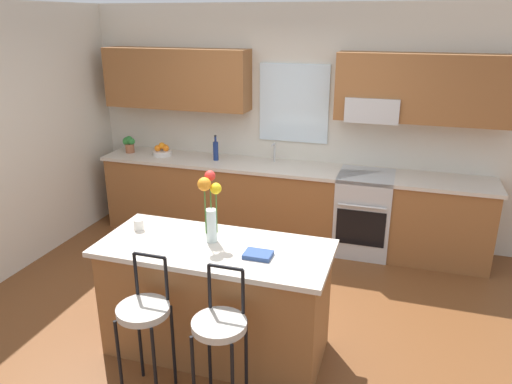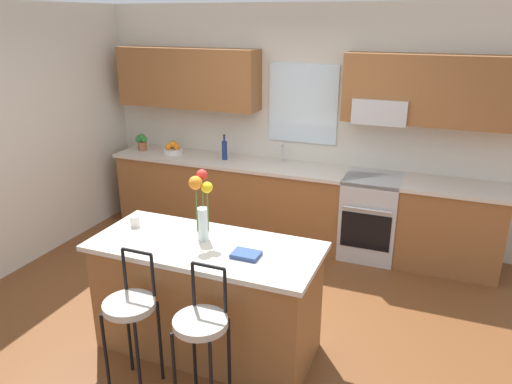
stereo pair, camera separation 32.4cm
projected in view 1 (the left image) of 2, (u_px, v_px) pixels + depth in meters
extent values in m
plane|color=brown|center=(239.00, 316.00, 4.41)|extent=(14.00, 14.00, 0.00)
cube|color=beige|center=(9.00, 142.00, 4.94)|extent=(0.12, 4.60, 2.70)
cube|color=beige|center=(295.00, 123.00, 5.80)|extent=(5.60, 0.12, 2.70)
cube|color=brown|center=(177.00, 79.00, 5.82)|extent=(1.79, 0.34, 0.70)
cube|color=brown|center=(424.00, 88.00, 5.03)|extent=(1.79, 0.34, 0.70)
cube|color=silver|center=(294.00, 103.00, 5.65)|extent=(0.82, 0.03, 0.90)
cube|color=#B7BABC|center=(373.00, 109.00, 5.22)|extent=(0.56, 0.36, 0.26)
cube|color=brown|center=(286.00, 205.00, 5.78)|extent=(4.50, 0.60, 0.88)
cube|color=beige|center=(286.00, 168.00, 5.63)|extent=(4.56, 0.64, 0.04)
cube|color=#B7BABC|center=(271.00, 171.00, 5.70)|extent=(0.54, 0.38, 0.11)
cylinder|color=#B7BABC|center=(274.00, 152.00, 5.78)|extent=(0.02, 0.02, 0.22)
cylinder|color=#B7BABC|center=(273.00, 145.00, 5.69)|extent=(0.02, 0.12, 0.02)
cube|color=#B7BABC|center=(364.00, 213.00, 5.50)|extent=(0.60, 0.60, 0.92)
cube|color=black|center=(360.00, 228.00, 5.26)|extent=(0.52, 0.02, 0.40)
cylinder|color=#B7BABC|center=(362.00, 207.00, 5.14)|extent=(0.50, 0.02, 0.02)
cube|color=brown|center=(216.00, 301.00, 3.84)|extent=(1.69, 0.70, 0.88)
cube|color=beige|center=(214.00, 248.00, 3.68)|extent=(1.77, 0.78, 0.04)
cylinder|color=black|center=(119.00, 362.00, 3.32)|extent=(0.02, 0.02, 0.66)
cylinder|color=black|center=(155.00, 370.00, 3.24)|extent=(0.02, 0.02, 0.66)
cylinder|color=black|center=(140.00, 339.00, 3.56)|extent=(0.02, 0.02, 0.66)
cylinder|color=black|center=(173.00, 346.00, 3.49)|extent=(0.02, 0.02, 0.66)
cylinder|color=#B2ADA3|center=(143.00, 310.00, 3.28)|extent=(0.36, 0.36, 0.05)
cylinder|color=black|center=(136.00, 274.00, 3.37)|extent=(0.02, 0.02, 0.32)
cylinder|color=black|center=(166.00, 279.00, 3.31)|extent=(0.02, 0.02, 0.32)
cylinder|color=black|center=(149.00, 256.00, 3.29)|extent=(0.23, 0.02, 0.02)
cylinder|color=black|center=(194.00, 379.00, 3.16)|extent=(0.02, 0.02, 0.66)
cylinder|color=black|center=(210.00, 353.00, 3.41)|extent=(0.02, 0.02, 0.66)
cylinder|color=black|center=(246.00, 361.00, 3.33)|extent=(0.02, 0.02, 0.66)
cylinder|color=#B2ADA3|center=(219.00, 325.00, 3.13)|extent=(0.36, 0.36, 0.05)
cylinder|color=black|center=(209.00, 286.00, 3.22)|extent=(0.02, 0.02, 0.32)
cylinder|color=black|center=(243.00, 292.00, 3.15)|extent=(0.02, 0.02, 0.32)
cylinder|color=black|center=(226.00, 267.00, 3.13)|extent=(0.23, 0.02, 0.02)
cylinder|color=silver|center=(211.00, 226.00, 3.71)|extent=(0.09, 0.09, 0.26)
cylinder|color=#3D722D|center=(216.00, 211.00, 3.65)|extent=(0.01, 0.01, 0.36)
sphere|color=yellow|center=(216.00, 189.00, 3.59)|extent=(0.09, 0.09, 0.09)
cylinder|color=#3D722D|center=(211.00, 203.00, 3.69)|extent=(0.01, 0.01, 0.43)
sphere|color=red|center=(210.00, 176.00, 3.62)|extent=(0.08, 0.08, 0.08)
cylinder|color=#3D722D|center=(205.00, 209.00, 3.63)|extent=(0.01, 0.01, 0.40)
sphere|color=orange|center=(204.00, 184.00, 3.56)|extent=(0.10, 0.10, 0.10)
cylinder|color=silver|center=(139.00, 225.00, 3.93)|extent=(0.08, 0.08, 0.09)
cube|color=navy|center=(258.00, 255.00, 3.50)|extent=(0.20, 0.15, 0.03)
cylinder|color=silver|center=(162.00, 153.00, 6.06)|extent=(0.24, 0.24, 0.06)
sphere|color=orange|center=(166.00, 148.00, 6.02)|extent=(0.08, 0.08, 0.08)
sphere|color=orange|center=(165.00, 147.00, 6.08)|extent=(0.07, 0.07, 0.07)
sphere|color=orange|center=(160.00, 147.00, 6.08)|extent=(0.07, 0.07, 0.07)
sphere|color=orange|center=(158.00, 148.00, 6.02)|extent=(0.08, 0.08, 0.08)
sphere|color=orange|center=(162.00, 146.00, 6.03)|extent=(0.08, 0.08, 0.08)
cylinder|color=navy|center=(216.00, 151.00, 5.83)|extent=(0.06, 0.06, 0.22)
cylinder|color=navy|center=(215.00, 139.00, 5.78)|extent=(0.03, 0.03, 0.07)
cylinder|color=black|center=(215.00, 136.00, 5.77)|extent=(0.03, 0.03, 0.02)
cylinder|color=#9E5B3D|center=(130.00, 148.00, 6.18)|extent=(0.11, 0.11, 0.11)
sphere|color=#2D7A33|center=(129.00, 139.00, 6.14)|extent=(0.09, 0.09, 0.09)
sphere|color=#2D7A33|center=(127.00, 141.00, 6.17)|extent=(0.11, 0.11, 0.11)
sphere|color=#2D7A33|center=(132.00, 141.00, 6.13)|extent=(0.08, 0.08, 0.08)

